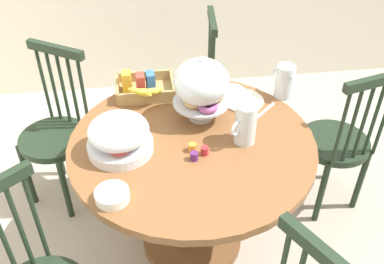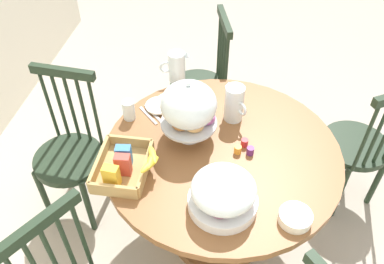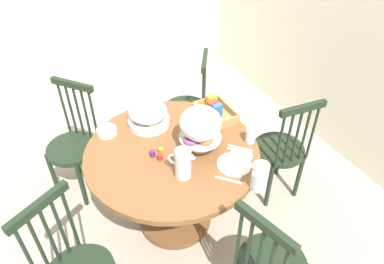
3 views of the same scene
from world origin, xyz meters
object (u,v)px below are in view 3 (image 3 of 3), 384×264
at_px(windsor_chair_far_side, 281,151).
at_px(dining_table, 173,173).
at_px(cereal_bowl, 107,131).
at_px(milk_pitcher, 260,177).
at_px(pastry_stand_with_dome, 200,125).
at_px(windsor_chair_near_window, 74,146).
at_px(china_plate_large, 234,164).
at_px(drinking_glass, 250,136).
at_px(windsor_chair_host_seat, 189,109).
at_px(cereal_basket, 213,111).
at_px(fruit_platter_covered, 148,115).
at_px(orange_juice_pitcher, 183,164).
at_px(china_plate_small, 241,155).

bearing_deg(windsor_chair_far_side, dining_table, -96.74).
bearing_deg(cereal_bowl, milk_pitcher, 35.74).
bearing_deg(pastry_stand_with_dome, windsor_chair_far_side, 86.95).
bearing_deg(windsor_chair_near_window, china_plate_large, 39.83).
bearing_deg(drinking_glass, pastry_stand_with_dome, -106.59).
relative_size(windsor_chair_host_seat, cereal_basket, 3.09).
height_order(fruit_platter_covered, milk_pitcher, milk_pitcher).
bearing_deg(drinking_glass, windsor_chair_far_side, 99.49).
bearing_deg(windsor_chair_host_seat, orange_juice_pitcher, -28.45).
bearing_deg(china_plate_small, cereal_bowl, -132.10).
relative_size(china_plate_large, cereal_bowl, 1.57).
xyz_separation_m(cereal_basket, drinking_glass, (0.37, 0.08, 0.01)).
bearing_deg(china_plate_large, windsor_chair_far_side, 109.36).
bearing_deg(cereal_basket, milk_pitcher, -8.75).
height_order(dining_table, orange_juice_pitcher, orange_juice_pitcher).
distance_m(dining_table, windsor_chair_host_seat, 0.89).
bearing_deg(china_plate_large, windsor_chair_host_seat, 169.01).
distance_m(orange_juice_pitcher, china_plate_small, 0.41).
relative_size(windsor_chair_host_seat, fruit_platter_covered, 3.25).
bearing_deg(cereal_basket, dining_table, -64.32).
xyz_separation_m(windsor_chair_near_window, orange_juice_pitcher, (0.94, 0.51, 0.38)).
bearing_deg(cereal_bowl, china_plate_small, 47.90).
height_order(fruit_platter_covered, cereal_bowl, fruit_platter_covered).
distance_m(pastry_stand_with_dome, cereal_bowl, 0.69).
distance_m(fruit_platter_covered, drinking_glass, 0.73).
relative_size(orange_juice_pitcher, milk_pitcher, 1.09).
height_order(china_plate_large, cereal_bowl, cereal_bowl).
bearing_deg(dining_table, windsor_chair_far_side, 83.26).
distance_m(windsor_chair_far_side, pastry_stand_with_dome, 0.86).
bearing_deg(fruit_platter_covered, windsor_chair_host_seat, 127.57).
bearing_deg(pastry_stand_with_dome, drinking_glass, 73.41).
bearing_deg(windsor_chair_far_side, china_plate_small, -72.02).
distance_m(fruit_platter_covered, china_plate_small, 0.73).
distance_m(orange_juice_pitcher, china_plate_large, 0.34).
height_order(orange_juice_pitcher, cereal_basket, orange_juice_pitcher).
height_order(dining_table, milk_pitcher, milk_pitcher).
bearing_deg(dining_table, fruit_platter_covered, -174.99).
bearing_deg(windsor_chair_host_seat, drinking_glass, 0.97).
relative_size(cereal_basket, cereal_bowl, 2.26).
xyz_separation_m(pastry_stand_with_dome, china_plate_small, (0.20, 0.20, -0.18)).
bearing_deg(china_plate_small, milk_pitcher, -11.56).
bearing_deg(windsor_chair_near_window, cereal_basket, 63.48).
xyz_separation_m(china_plate_small, cereal_bowl, (-0.64, -0.70, 0.01)).
xyz_separation_m(windsor_chair_host_seat, fruit_platter_covered, (0.40, -0.52, 0.37)).
distance_m(windsor_chair_near_window, china_plate_small, 1.37).
relative_size(dining_table, fruit_platter_covered, 3.90).
height_order(windsor_chair_near_window, drinking_glass, windsor_chair_near_window).
bearing_deg(fruit_platter_covered, dining_table, 5.01).
relative_size(dining_table, china_plate_small, 7.81).
relative_size(windsor_chair_host_seat, milk_pitcher, 5.27).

